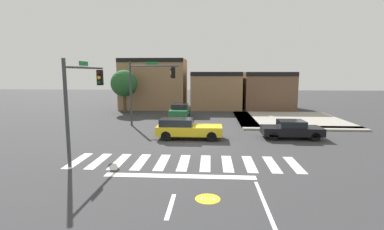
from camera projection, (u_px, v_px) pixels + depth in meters
name	position (u px, v px, depth m)	size (l,w,h in m)	color
ground_plane	(190.00, 142.00, 19.58)	(120.00, 120.00, 0.00)	#353538
crosswalk_near	(184.00, 163.00, 15.13)	(11.70, 2.77, 0.01)	silver
bike_detector_marking	(208.00, 199.00, 10.79)	(0.94, 0.94, 0.01)	yellow
curb_corner_northeast	(284.00, 120.00, 28.34)	(10.00, 10.60, 0.15)	#9E998E
storefront_row	(201.00, 87.00, 38.21)	(21.58, 6.98, 6.34)	#93704C
traffic_signal_northwest	(149.00, 82.00, 25.20)	(4.26, 0.32, 5.54)	#383A3D
traffic_signal_southwest	(84.00, 90.00, 15.99)	(0.32, 5.00, 5.27)	#383A3D
car_green	(180.00, 111.00, 29.90)	(1.78, 4.30, 1.48)	#1E6638
car_black	(291.00, 129.00, 20.65)	(4.11, 1.83, 1.28)	black
car_yellow	(186.00, 128.00, 20.53)	(4.54, 1.76, 1.42)	gold
roadside_tree	(124.00, 84.00, 33.46)	(3.04, 3.04, 4.92)	#4C3823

